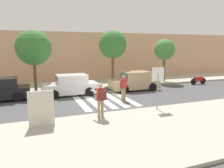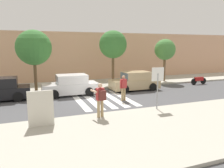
{
  "view_description": "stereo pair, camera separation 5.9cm",
  "coord_description": "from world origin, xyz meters",
  "px_view_note": "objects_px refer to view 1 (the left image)",
  "views": [
    {
      "loc": [
        -4.69,
        -13.91,
        3.65
      ],
      "look_at": [
        0.6,
        -0.2,
        1.1
      ],
      "focal_mm": 35.0,
      "sensor_mm": 36.0,
      "label": 1
    },
    {
      "loc": [
        -4.64,
        -13.93,
        3.65
      ],
      "look_at": [
        0.6,
        -0.2,
        1.1
      ],
      "focal_mm": 35.0,
      "sensor_mm": 36.0,
      "label": 2
    }
  ],
  "objects_px": {
    "pedestrian_crossing": "(123,87)",
    "street_tree_center": "(113,45)",
    "stop_sign": "(158,79)",
    "advertising_board": "(41,109)",
    "motorcycle": "(198,80)",
    "street_tree_west": "(34,48)",
    "parked_car_tan": "(135,81)",
    "photographer_with_backpack": "(101,97)",
    "street_tree_east": "(165,50)",
    "parked_car_white": "(70,86)"
  },
  "relations": [
    {
      "from": "pedestrian_crossing",
      "to": "street_tree_center",
      "type": "distance_m",
      "value": 6.45
    },
    {
      "from": "stop_sign",
      "to": "advertising_board",
      "type": "height_order",
      "value": "stop_sign"
    },
    {
      "from": "street_tree_center",
      "to": "motorcycle",
      "type": "bearing_deg",
      "value": -15.98
    },
    {
      "from": "street_tree_west",
      "to": "pedestrian_crossing",
      "type": "bearing_deg",
      "value": -43.23
    },
    {
      "from": "street_tree_center",
      "to": "stop_sign",
      "type": "bearing_deg",
      "value": -94.18
    },
    {
      "from": "parked_car_tan",
      "to": "motorcycle",
      "type": "bearing_deg",
      "value": 2.43
    },
    {
      "from": "photographer_with_backpack",
      "to": "street_tree_center",
      "type": "distance_m",
      "value": 10.05
    },
    {
      "from": "pedestrian_crossing",
      "to": "stop_sign",
      "type": "bearing_deg",
      "value": -74.67
    },
    {
      "from": "pedestrian_crossing",
      "to": "street_tree_center",
      "type": "relative_size",
      "value": 0.35
    },
    {
      "from": "street_tree_center",
      "to": "street_tree_east",
      "type": "bearing_deg",
      "value": -0.92
    },
    {
      "from": "stop_sign",
      "to": "street_tree_west",
      "type": "bearing_deg",
      "value": 127.89
    },
    {
      "from": "street_tree_west",
      "to": "advertising_board",
      "type": "bearing_deg",
      "value": -90.42
    },
    {
      "from": "motorcycle",
      "to": "street_tree_east",
      "type": "distance_m",
      "value": 4.4
    },
    {
      "from": "motorcycle",
      "to": "street_tree_west",
      "type": "relative_size",
      "value": 0.37
    },
    {
      "from": "stop_sign",
      "to": "photographer_with_backpack",
      "type": "height_order",
      "value": "stop_sign"
    },
    {
      "from": "stop_sign",
      "to": "parked_car_white",
      "type": "distance_m",
      "value": 7.13
    },
    {
      "from": "parked_car_tan",
      "to": "motorcycle",
      "type": "xyz_separation_m",
      "value": [
        7.06,
        0.3,
        -0.31
      ]
    },
    {
      "from": "street_tree_east",
      "to": "photographer_with_backpack",
      "type": "bearing_deg",
      "value": -137.81
    },
    {
      "from": "pedestrian_crossing",
      "to": "street_tree_east",
      "type": "height_order",
      "value": "street_tree_east"
    },
    {
      "from": "parked_car_tan",
      "to": "street_tree_east",
      "type": "distance_m",
      "value": 5.81
    },
    {
      "from": "photographer_with_backpack",
      "to": "street_tree_center",
      "type": "height_order",
      "value": "street_tree_center"
    },
    {
      "from": "parked_car_white",
      "to": "street_tree_west",
      "type": "height_order",
      "value": "street_tree_west"
    },
    {
      "from": "pedestrian_crossing",
      "to": "advertising_board",
      "type": "bearing_deg",
      "value": -148.12
    },
    {
      "from": "street_tree_west",
      "to": "parked_car_tan",
      "type": "bearing_deg",
      "value": -14.82
    },
    {
      "from": "stop_sign",
      "to": "street_tree_east",
      "type": "distance_m",
      "value": 10.55
    },
    {
      "from": "parked_car_tan",
      "to": "advertising_board",
      "type": "bearing_deg",
      "value": -140.75
    },
    {
      "from": "street_tree_east",
      "to": "parked_car_white",
      "type": "bearing_deg",
      "value": -165.88
    },
    {
      "from": "motorcycle",
      "to": "street_tree_center",
      "type": "height_order",
      "value": "street_tree_center"
    },
    {
      "from": "parked_car_white",
      "to": "street_tree_center",
      "type": "height_order",
      "value": "street_tree_center"
    },
    {
      "from": "stop_sign",
      "to": "advertising_board",
      "type": "bearing_deg",
      "value": -175.25
    },
    {
      "from": "street_tree_center",
      "to": "parked_car_white",
      "type": "bearing_deg",
      "value": -149.6
    },
    {
      "from": "pedestrian_crossing",
      "to": "street_tree_east",
      "type": "xyz_separation_m",
      "value": [
        6.97,
        5.54,
        2.31
      ]
    },
    {
      "from": "photographer_with_backpack",
      "to": "pedestrian_crossing",
      "type": "height_order",
      "value": "photographer_with_backpack"
    },
    {
      "from": "stop_sign",
      "to": "street_tree_center",
      "type": "bearing_deg",
      "value": 85.82
    },
    {
      "from": "parked_car_tan",
      "to": "street_tree_east",
      "type": "xyz_separation_m",
      "value": [
        4.57,
        2.51,
        2.56
      ]
    },
    {
      "from": "pedestrian_crossing",
      "to": "advertising_board",
      "type": "xyz_separation_m",
      "value": [
        -5.49,
        -3.41,
        -0.03
      ]
    },
    {
      "from": "parked_car_white",
      "to": "street_tree_east",
      "type": "xyz_separation_m",
      "value": [
        9.99,
        2.51,
        2.56
      ]
    },
    {
      "from": "motorcycle",
      "to": "parked_car_tan",
      "type": "bearing_deg",
      "value": -177.57
    },
    {
      "from": "pedestrian_crossing",
      "to": "street_tree_west",
      "type": "xyz_separation_m",
      "value": [
        -5.43,
        5.1,
        2.56
      ]
    },
    {
      "from": "parked_car_tan",
      "to": "street_tree_center",
      "type": "distance_m",
      "value": 4.14
    },
    {
      "from": "stop_sign",
      "to": "street_tree_west",
      "type": "distance_m",
      "value": 10.26
    },
    {
      "from": "parked_car_tan",
      "to": "photographer_with_backpack",
      "type": "bearing_deg",
      "value": -129.11
    },
    {
      "from": "street_tree_west",
      "to": "street_tree_center",
      "type": "xyz_separation_m",
      "value": [
        6.84,
        0.53,
        0.26
      ]
    },
    {
      "from": "photographer_with_backpack",
      "to": "street_tree_west",
      "type": "bearing_deg",
      "value": 108.54
    },
    {
      "from": "parked_car_white",
      "to": "photographer_with_backpack",
      "type": "bearing_deg",
      "value": -86.6
    },
    {
      "from": "photographer_with_backpack",
      "to": "advertising_board",
      "type": "bearing_deg",
      "value": -175.27
    },
    {
      "from": "stop_sign",
      "to": "street_tree_east",
      "type": "height_order",
      "value": "street_tree_east"
    },
    {
      "from": "stop_sign",
      "to": "parked_car_white",
      "type": "relative_size",
      "value": 0.57
    },
    {
      "from": "motorcycle",
      "to": "street_tree_center",
      "type": "relative_size",
      "value": 0.36
    },
    {
      "from": "street_tree_west",
      "to": "street_tree_center",
      "type": "height_order",
      "value": "street_tree_center"
    }
  ]
}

